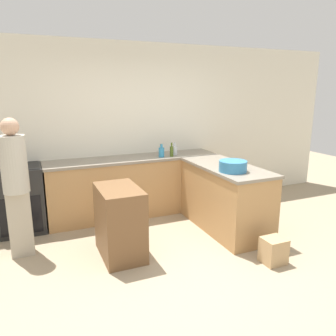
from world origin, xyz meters
name	(u,v)px	position (x,y,z in m)	size (l,w,h in m)	color
ground_plane	(188,272)	(0.00, 0.00, 0.00)	(14.00, 14.00, 0.00)	tan
wall_back	(127,129)	(0.00, 2.24, 1.35)	(8.00, 0.06, 2.70)	silver
counter_back	(135,186)	(0.00, 1.92, 0.47)	(2.72, 0.61, 0.93)	tan
counter_peninsula	(225,197)	(1.02, 0.87, 0.47)	(0.69, 1.55, 0.93)	tan
range_oven	(20,199)	(-1.68, 1.92, 0.47)	(0.63, 0.59, 0.95)	black
island_table	(120,222)	(-0.58, 0.68, 0.43)	(0.47, 0.74, 0.85)	brown
mixing_bowl	(233,166)	(0.90, 0.54, 1.00)	(0.36, 0.36, 0.14)	teal
vinegar_bottle_clear	(175,150)	(0.67, 1.86, 1.01)	(0.09, 0.09, 0.20)	silver
olive_oil_bottle	(172,151)	(0.57, 1.76, 1.02)	(0.06, 0.06, 0.22)	#475B1E
dish_soap_bottle	(161,152)	(0.41, 1.78, 1.01)	(0.09, 0.09, 0.20)	#338CBF
person_by_range	(16,182)	(-1.67, 1.15, 0.92)	(0.29, 0.29, 1.66)	#ADA38E
paper_bag	(273,251)	(1.00, -0.21, 0.15)	(0.26, 0.24, 0.30)	tan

